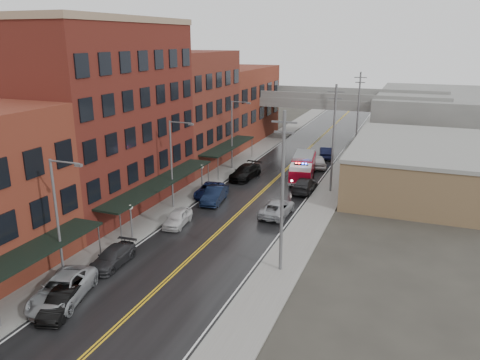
% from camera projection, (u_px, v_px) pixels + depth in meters
% --- Properties ---
extents(road, '(11.00, 160.00, 0.02)m').
position_uv_depth(road, '(255.00, 198.00, 50.78)').
color(road, black).
rests_on(road, ground).
extents(sidewalk_left, '(3.00, 160.00, 0.15)m').
position_uv_depth(sidewalk_left, '(195.00, 190.00, 53.27)').
color(sidewalk_left, slate).
rests_on(sidewalk_left, ground).
extents(sidewalk_right, '(3.00, 160.00, 0.15)m').
position_uv_depth(sidewalk_right, '(322.00, 206.00, 48.25)').
color(sidewalk_right, slate).
rests_on(sidewalk_right, ground).
extents(curb_left, '(0.30, 160.00, 0.15)m').
position_uv_depth(curb_left, '(208.00, 191.00, 52.70)').
color(curb_left, gray).
rests_on(curb_left, ground).
extents(curb_right, '(0.30, 160.00, 0.15)m').
position_uv_depth(curb_right, '(306.00, 204.00, 48.82)').
color(curb_right, gray).
rests_on(curb_right, ground).
extents(brick_building_b, '(9.00, 20.00, 18.00)m').
position_uv_depth(brick_building_b, '(107.00, 118.00, 46.49)').
color(brick_building_b, '#561B16').
rests_on(brick_building_b, ground).
extents(brick_building_c, '(9.00, 15.00, 15.00)m').
position_uv_depth(brick_building_c, '(188.00, 109.00, 62.54)').
color(brick_building_c, maroon).
rests_on(brick_building_c, ground).
extents(brick_building_far, '(9.00, 20.00, 12.00)m').
position_uv_depth(brick_building_far, '(236.00, 104.00, 78.60)').
color(brick_building_far, brown).
rests_on(brick_building_far, ground).
extents(tan_building, '(14.00, 22.00, 5.00)m').
position_uv_depth(tan_building, '(416.00, 167.00, 53.47)').
color(tan_building, brown).
rests_on(tan_building, ground).
extents(right_far_block, '(18.00, 30.00, 8.00)m').
position_uv_depth(right_far_block, '(434.00, 116.00, 79.13)').
color(right_far_block, slate).
rests_on(right_far_block, ground).
extents(awning_0, '(2.60, 16.00, 3.09)m').
position_uv_depth(awning_0, '(6.00, 266.00, 29.28)').
color(awning_0, black).
rests_on(awning_0, ground).
extents(awning_1, '(2.60, 18.00, 3.09)m').
position_uv_depth(awning_1, '(161.00, 182.00, 46.24)').
color(awning_1, black).
rests_on(awning_1, ground).
extents(awning_2, '(2.60, 13.00, 3.09)m').
position_uv_depth(awning_2, '(228.00, 146.00, 61.86)').
color(awning_2, black).
rests_on(awning_2, ground).
extents(globe_lamp_1, '(0.44, 0.44, 3.12)m').
position_uv_depth(globe_lamp_1, '(131.00, 214.00, 39.81)').
color(globe_lamp_1, '#59595B').
rests_on(globe_lamp_1, ground).
extents(globe_lamp_2, '(0.44, 0.44, 3.12)m').
position_uv_depth(globe_lamp_2, '(202.00, 172.00, 52.31)').
color(globe_lamp_2, '#59595B').
rests_on(globe_lamp_2, ground).
extents(street_lamp_0, '(2.64, 0.22, 9.00)m').
position_uv_depth(street_lamp_0, '(59.00, 214.00, 31.89)').
color(street_lamp_0, '#59595B').
rests_on(street_lamp_0, ground).
extents(street_lamp_1, '(2.64, 0.22, 9.00)m').
position_uv_depth(street_lamp_1, '(173.00, 159.00, 46.17)').
color(street_lamp_1, '#59595B').
rests_on(street_lamp_1, ground).
extents(street_lamp_2, '(2.64, 0.22, 9.00)m').
position_uv_depth(street_lamp_2, '(234.00, 131.00, 60.45)').
color(street_lamp_2, '#59595B').
rests_on(street_lamp_2, ground).
extents(utility_pole_0, '(1.80, 0.24, 12.00)m').
position_uv_depth(utility_pole_0, '(282.00, 191.00, 33.08)').
color(utility_pole_0, '#59595B').
rests_on(utility_pole_0, ground).
extents(utility_pole_1, '(1.80, 0.24, 12.00)m').
position_uv_depth(utility_pole_1, '(333.00, 137.00, 50.93)').
color(utility_pole_1, '#59595B').
rests_on(utility_pole_1, ground).
extents(utility_pole_2, '(1.80, 0.24, 12.00)m').
position_uv_depth(utility_pole_2, '(358.00, 111.00, 68.78)').
color(utility_pole_2, '#59595B').
rests_on(utility_pole_2, ground).
extents(overpass, '(40.00, 10.00, 7.50)m').
position_uv_depth(overpass, '(319.00, 105.00, 77.60)').
color(overpass, slate).
rests_on(overpass, ground).
extents(fire_truck, '(4.16, 8.37, 2.95)m').
position_uv_depth(fire_truck, '(303.00, 167.00, 57.01)').
color(fire_truck, maroon).
rests_on(fire_truck, ground).
extents(parked_car_left_1, '(2.61, 4.43, 1.38)m').
position_uv_depth(parked_car_left_1, '(61.00, 303.00, 29.42)').
color(parked_car_left_1, black).
rests_on(parked_car_left_1, ground).
extents(parked_car_left_2, '(4.21, 6.51, 1.67)m').
position_uv_depth(parked_car_left_2, '(62.00, 290.00, 30.66)').
color(parked_car_left_2, '#9A9EA2').
rests_on(parked_car_left_2, ground).
extents(parked_car_left_3, '(2.18, 4.79, 1.36)m').
position_uv_depth(parked_car_left_3, '(113.00, 257.00, 35.61)').
color(parked_car_left_3, '#28282B').
rests_on(parked_car_left_3, ground).
extents(parked_car_left_4, '(2.19, 4.44, 1.46)m').
position_uv_depth(parked_car_left_4, '(178.00, 218.00, 43.23)').
color(parked_car_left_4, silver).
rests_on(parked_car_left_4, ground).
extents(parked_car_left_5, '(2.38, 5.22, 1.66)m').
position_uv_depth(parked_car_left_5, '(215.00, 195.00, 49.28)').
color(parked_car_left_5, black).
rests_on(parked_car_left_5, ground).
extents(parked_car_left_6, '(2.73, 5.13, 1.37)m').
position_uv_depth(parked_car_left_6, '(209.00, 190.00, 51.23)').
color(parked_car_left_6, '#121B45').
rests_on(parked_car_left_6, ground).
extents(parked_car_left_7, '(2.86, 5.96, 1.68)m').
position_uv_depth(parked_car_left_7, '(245.00, 172.00, 57.57)').
color(parked_car_left_7, black).
rests_on(parked_car_left_7, ground).
extents(parked_car_right_0, '(2.56, 5.44, 1.50)m').
position_uv_depth(parked_car_right_0, '(277.00, 208.00, 45.64)').
color(parked_car_right_0, '#96989D').
rests_on(parked_car_right_0, ground).
extents(parked_car_right_1, '(2.23, 5.40, 1.56)m').
position_uv_depth(parked_car_right_1, '(305.00, 185.00, 52.78)').
color(parked_car_right_1, '#262628').
rests_on(parked_car_right_1, ground).
extents(parked_car_right_2, '(3.49, 5.28, 1.67)m').
position_uv_depth(parked_car_right_2, '(318.00, 161.00, 62.58)').
color(parked_car_right_2, silver).
rests_on(parked_car_right_2, ground).
extents(parked_car_right_3, '(2.76, 5.18, 1.62)m').
position_uv_depth(parked_car_right_3, '(326.00, 152.00, 67.65)').
color(parked_car_right_3, black).
rests_on(parked_car_right_3, ground).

